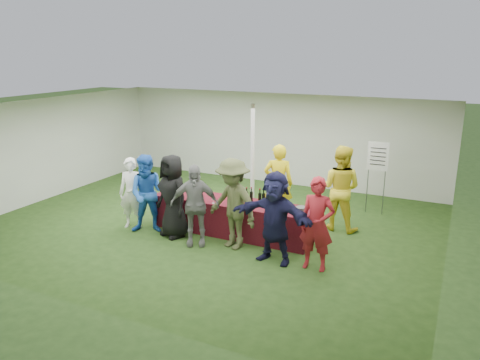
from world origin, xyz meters
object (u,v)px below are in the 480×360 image
at_px(customer_6, 317,224).
at_px(customer_2, 173,196).
at_px(dump_bucket, 301,211).
at_px(staff_pourer, 278,184).
at_px(customer_4, 233,204).
at_px(customer_0, 132,193).
at_px(customer_1, 149,194).
at_px(serving_table, 232,217).
at_px(customer_5, 275,217).
at_px(staff_back, 340,188).
at_px(wine_list_sign, 378,162).
at_px(customer_3, 194,205).

bearing_deg(customer_6, customer_2, 174.85).
xyz_separation_m(dump_bucket, staff_pourer, (-1.01, 1.35, 0.09)).
bearing_deg(dump_bucket, customer_4, -161.15).
xyz_separation_m(customer_0, customer_1, (0.51, -0.06, 0.07)).
xyz_separation_m(serving_table, customer_5, (1.36, -0.90, 0.52)).
relative_size(dump_bucket, customer_4, 0.11).
bearing_deg(staff_back, dump_bucket, 80.20).
xyz_separation_m(staff_pourer, customer_1, (-2.33, -1.83, -0.05)).
xyz_separation_m(wine_list_sign, customer_2, (-3.67, -3.36, -0.41)).
xyz_separation_m(staff_back, customer_4, (-1.69, -1.95, -0.03)).
height_order(wine_list_sign, customer_4, customer_4).
height_order(customer_1, customer_5, customer_5).
bearing_deg(serving_table, customer_3, -115.74).
distance_m(staff_pourer, customer_6, 2.51).
distance_m(wine_list_sign, staff_pourer, 2.53).
xyz_separation_m(customer_0, customer_4, (2.55, -0.02, 0.13)).
relative_size(staff_back, customer_5, 1.08).
height_order(dump_bucket, customer_4, customer_4).
bearing_deg(customer_5, customer_6, 9.36).
bearing_deg(staff_pourer, serving_table, 44.63).
xyz_separation_m(staff_back, customer_3, (-2.46, -2.15, -0.11)).
distance_m(dump_bucket, customer_5, 0.74).
xyz_separation_m(dump_bucket, wine_list_sign, (0.94, 2.91, 0.48)).
xyz_separation_m(staff_pourer, staff_back, (1.41, 0.16, 0.03)).
xyz_separation_m(wine_list_sign, customer_6, (-0.43, -3.55, -0.44)).
bearing_deg(staff_back, customer_6, 98.06).
bearing_deg(dump_bucket, customer_3, -162.66).
bearing_deg(staff_pourer, customer_1, 22.34).
xyz_separation_m(dump_bucket, customer_2, (-2.73, -0.45, 0.07)).
bearing_deg(customer_5, customer_4, 172.76).
bearing_deg(customer_6, staff_pourer, 125.70).
bearing_deg(customer_4, wine_list_sign, 75.57).
bearing_deg(customer_3, staff_back, 15.64).
height_order(staff_pourer, staff_back, staff_back).
bearing_deg(customer_1, customer_4, -24.04).
distance_m(dump_bucket, customer_3, 2.17).
bearing_deg(customer_5, staff_pourer, 115.76).
bearing_deg(customer_3, serving_table, 38.77).
distance_m(customer_0, customer_6, 4.36).
relative_size(serving_table, customer_4, 1.92).
bearing_deg(serving_table, customer_4, -61.53).
bearing_deg(customer_5, dump_bucket, 73.23).
bearing_deg(staff_back, customer_4, 53.99).
xyz_separation_m(staff_back, customer_6, (0.12, -2.14, -0.09)).
xyz_separation_m(serving_table, customer_2, (-1.08, -0.67, 0.53)).
distance_m(serving_table, customer_5, 1.71).
height_order(serving_table, dump_bucket, dump_bucket).
distance_m(staff_pourer, customer_3, 2.26).
relative_size(staff_back, customer_6, 1.10).
distance_m(customer_1, customer_4, 2.05).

